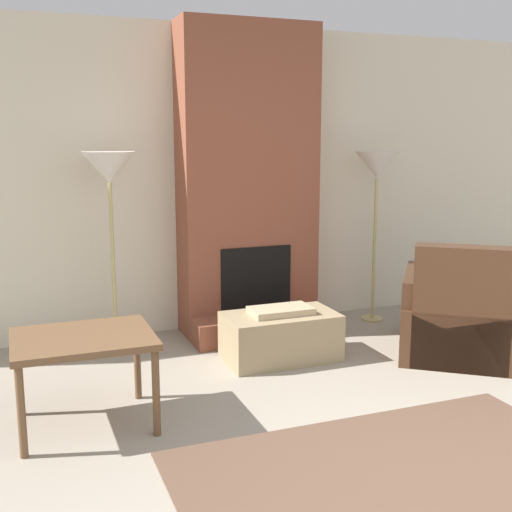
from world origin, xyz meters
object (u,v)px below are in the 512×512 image
object	(u,v)px
side_table	(83,346)
floor_lamp_left	(109,174)
ottoman	(281,336)
armchair	(459,319)
floor_lamp_right	(377,170)

from	to	relation	value
side_table	floor_lamp_left	bearing A→B (deg)	73.93
ottoman	floor_lamp_left	distance (m)	1.79
side_table	floor_lamp_left	xyz separation A→B (m)	(0.38, 1.31, 0.91)
ottoman	armchair	bearing A→B (deg)	-16.86
side_table	armchair	bearing A→B (deg)	4.57
ottoman	side_table	size ratio (longest dim) A/B	1.07
side_table	floor_lamp_right	bearing A→B (deg)	25.71
side_table	floor_lamp_right	size ratio (longest dim) A/B	0.51
floor_lamp_right	side_table	bearing A→B (deg)	-154.29
armchair	side_table	world-z (taller)	armchair
floor_lamp_left	floor_lamp_right	world-z (taller)	floor_lamp_left
armchair	side_table	xyz separation A→B (m)	(-2.83, -0.23, 0.20)
floor_lamp_left	side_table	bearing A→B (deg)	-106.07
floor_lamp_left	floor_lamp_right	distance (m)	2.35
floor_lamp_right	armchair	bearing A→B (deg)	-84.50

